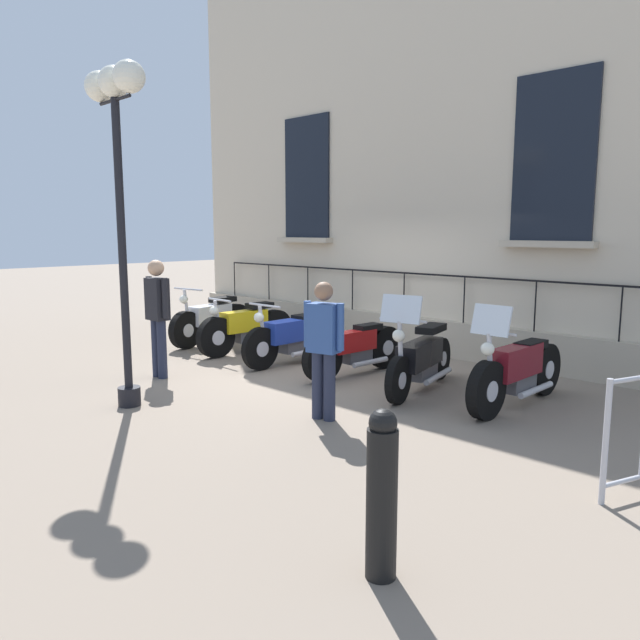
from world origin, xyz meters
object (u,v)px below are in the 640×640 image
motorcycle_blue (294,336)px  pedestrian_walking (324,343)px  motorcycle_white (212,321)px  lamppost (117,144)px  motorcycle_yellow (246,328)px  bollard (382,494)px  motorcycle_black (421,359)px  motorcycle_red (355,349)px  pedestrian_standing (158,311)px  motorcycle_maroon (517,371)px

motorcycle_blue → pedestrian_walking: (1.85, 2.44, 0.46)m
motorcycle_white → lamppost: (3.25, 2.71, 2.77)m
motorcycle_yellow → bollard: (3.96, 6.18, 0.12)m
motorcycle_yellow → motorcycle_blue: 1.24m
lamppost → bollard: lamppost is taller
motorcycle_white → motorcycle_black: (0.11, 4.97, 0.00)m
motorcycle_red → bollard: bollard is taller
motorcycle_white → motorcycle_red: bearing=89.6°
lamppost → pedestrian_standing: lamppost is taller
motorcycle_maroon → bollard: 4.31m
motorcycle_yellow → motorcycle_black: (0.01, 3.78, 0.01)m
motorcycle_yellow → motorcycle_black: motorcycle_black is taller
bollard → lamppost: bearing=-99.7°
motorcycle_white → pedestrian_walking: bearing=68.2°
motorcycle_maroon → lamppost: lamppost is taller
pedestrian_standing → motorcycle_black: bearing=122.4°
motorcycle_red → pedestrian_standing: 3.02m
motorcycle_red → pedestrian_walking: bearing=31.2°
motorcycle_yellow → pedestrian_standing: size_ratio=1.16×
motorcycle_white → motorcycle_blue: bearing=87.8°
motorcycle_black → motorcycle_maroon: motorcycle_black is taller
motorcycle_white → motorcycle_blue: motorcycle_white is taller
motorcycle_red → pedestrian_standing: (2.16, -2.02, 0.61)m
motorcycle_maroon → motorcycle_red: bearing=-86.9°
motorcycle_yellow → pedestrian_standing: bearing=13.5°
motorcycle_blue → motorcycle_red: size_ratio=1.07×
motorcycle_yellow → pedestrian_standing: 2.23m
lamppost → pedestrian_walking: (-1.31, 2.16, -2.31)m
motorcycle_blue → lamppost: size_ratio=0.53×
bollard → pedestrian_walking: (-2.10, -2.50, 0.35)m
lamppost → pedestrian_walking: bearing=121.1°
pedestrian_standing → pedestrian_walking: 3.19m
motorcycle_blue → bollard: bearing=51.3°
motorcycle_black → bollard: motorcycle_black is taller
motorcycle_white → bollard: 8.41m
motorcycle_blue → motorcycle_red: motorcycle_blue is taller
motorcycle_yellow → bollard: bearing=57.4°
motorcycle_red → motorcycle_maroon: motorcycle_maroon is taller
bollard → pedestrian_walking: bearing=-130.1°
pedestrian_standing → motorcycle_yellow: bearing=-166.5°
lamppost → motorcycle_maroon: bearing=133.4°
motorcycle_white → pedestrian_standing: 2.82m
motorcycle_maroon → lamppost: size_ratio=0.54×
motorcycle_black → bollard: size_ratio=1.90×
motorcycle_maroon → motorcycle_black: bearing=-80.5°
motorcycle_white → motorcycle_maroon: motorcycle_maroon is taller
bollard → pedestrian_walking: size_ratio=0.69×
motorcycle_red → motorcycle_blue: bearing=-87.0°
motorcycle_yellow → pedestrian_walking: 4.15m
motorcycle_black → pedestrian_walking: bearing=-3.1°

